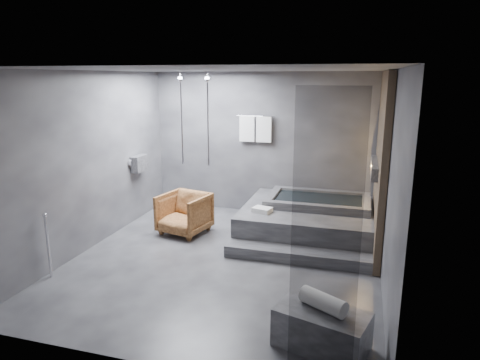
% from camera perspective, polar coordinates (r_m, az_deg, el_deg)
% --- Properties ---
extents(room, '(5.00, 5.04, 2.82)m').
position_cam_1_polar(room, '(6.21, 2.06, 4.58)').
color(room, '#2A2A2C').
rests_on(room, ground).
extents(tub_deck, '(2.20, 2.00, 0.50)m').
position_cam_1_polar(tub_deck, '(7.62, 9.00, -5.35)').
color(tub_deck, '#2F2F31').
rests_on(tub_deck, ground).
extents(tub_step, '(2.20, 0.36, 0.18)m').
position_cam_1_polar(tub_step, '(6.58, 7.61, -9.93)').
color(tub_step, '#2F2F31').
rests_on(tub_step, ground).
extents(concrete_bench, '(1.02, 0.74, 0.41)m').
position_cam_1_polar(concrete_bench, '(4.69, 10.82, -18.96)').
color(concrete_bench, '#363639').
rests_on(concrete_bench, ground).
extents(driftwood_chair, '(0.92, 0.94, 0.72)m').
position_cam_1_polar(driftwood_chair, '(7.62, -7.45, -4.44)').
color(driftwood_chair, '#4F2C13').
rests_on(driftwood_chair, ground).
extents(rolled_towel, '(0.52, 0.40, 0.18)m').
position_cam_1_polar(rolled_towel, '(4.56, 11.02, -15.64)').
color(rolled_towel, white).
rests_on(rolled_towel, concrete_bench).
extents(deck_towel, '(0.34, 0.29, 0.08)m').
position_cam_1_polar(deck_towel, '(7.16, 2.97, -3.99)').
color(deck_towel, silver).
rests_on(deck_towel, tub_deck).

